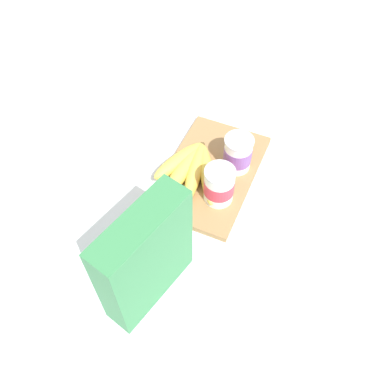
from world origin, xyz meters
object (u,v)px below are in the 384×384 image
(banana_bunch, at_px, (191,168))
(yogurt_cup_back, at_px, (219,185))
(yogurt_cup_front, at_px, (238,154))
(cereal_box, at_px, (148,259))
(cutting_board, at_px, (210,173))

(banana_bunch, bearing_deg, yogurt_cup_back, 64.19)
(yogurt_cup_back, height_order, banana_bunch, yogurt_cup_back)
(yogurt_cup_front, bearing_deg, banana_bunch, -55.56)
(cereal_box, bearing_deg, banana_bunch, -157.12)
(cereal_box, bearing_deg, yogurt_cup_back, -175.16)
(cereal_box, relative_size, banana_bunch, 1.32)
(yogurt_cup_front, relative_size, banana_bunch, 0.49)
(cereal_box, height_order, banana_bunch, cereal_box)
(cutting_board, distance_m, yogurt_cup_front, 0.08)
(yogurt_cup_front, height_order, yogurt_cup_back, yogurt_cup_back)
(cutting_board, distance_m, banana_bunch, 0.05)
(cereal_box, height_order, yogurt_cup_front, cereal_box)
(cutting_board, xyz_separation_m, banana_bunch, (0.02, -0.04, 0.03))
(cutting_board, xyz_separation_m, yogurt_cup_front, (-0.04, 0.05, 0.05))
(cutting_board, xyz_separation_m, cereal_box, (0.32, 0.00, 0.11))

